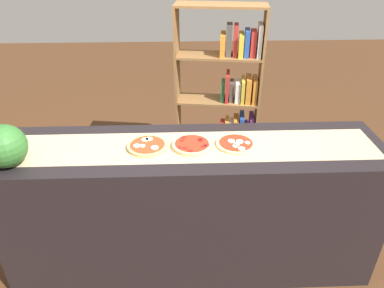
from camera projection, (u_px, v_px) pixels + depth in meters
ground_plane at (192, 256)px, 2.66m from camera, size 12.00×12.00×0.00m
counter at (192, 207)px, 2.42m from camera, size 2.37×0.60×0.95m
parchment_paper at (192, 147)px, 2.18m from camera, size 2.23×0.36×0.00m
pizza_mozzarella_0 at (147, 146)px, 2.16m from camera, size 0.24×0.24×0.03m
pizza_pepperoni_1 at (192, 145)px, 2.17m from camera, size 0.24×0.24×0.03m
pizza_mozzarella_2 at (236, 144)px, 2.19m from camera, size 0.24×0.24×0.02m
watermelon at (4, 146)px, 1.95m from camera, size 0.24×0.24×0.24m
bookshelf at (229, 103)px, 3.15m from camera, size 0.75×0.34×1.59m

